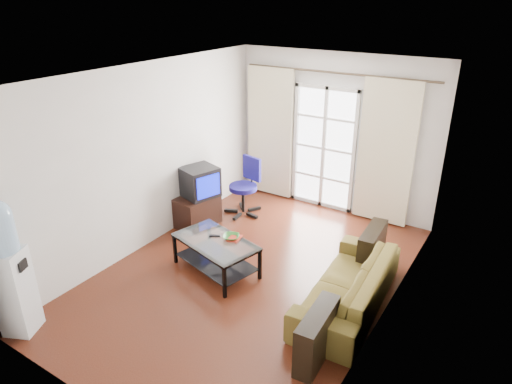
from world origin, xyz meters
TOP-DOWN VIEW (x-y plane):
  - floor at (0.00, 0.00)m, footprint 5.20×5.20m
  - ceiling at (0.00, 0.00)m, footprint 5.20×5.20m
  - wall_back at (0.00, 2.60)m, footprint 3.60×0.02m
  - wall_front at (0.00, -2.60)m, footprint 3.60×0.02m
  - wall_left at (-1.80, 0.00)m, footprint 0.02×5.20m
  - wall_right at (1.80, 0.00)m, footprint 0.02×5.20m
  - french_door at (-0.15, 2.54)m, footprint 1.16×0.06m
  - curtain_rod at (0.00, 2.50)m, footprint 3.30×0.04m
  - curtain_left at (-1.20, 2.48)m, footprint 0.90×0.07m
  - curtain_right at (0.95, 2.48)m, footprint 0.90×0.07m
  - radiator at (0.80, 2.50)m, footprint 0.64×0.12m
  - sofa at (1.37, 0.07)m, footprint 2.11×1.03m
  - coffee_table at (-0.45, -0.19)m, footprint 1.30×0.94m
  - bowl at (-0.31, -0.03)m, footprint 0.39×0.39m
  - book at (-0.34, -0.02)m, footprint 0.24×0.27m
  - remote at (-0.54, -0.10)m, footprint 0.16×0.11m
  - tv_stand at (-1.54, 0.73)m, footprint 0.55×0.75m
  - crt_tv at (-1.54, 0.82)m, footprint 0.64×0.65m
  - task_chair at (-1.13, 1.53)m, footprint 0.80×0.80m
  - water_cooler at (-1.60, -2.35)m, footprint 0.44×0.44m

SIDE VIEW (x-z plane):
  - floor at x=0.00m, z-range 0.00..0.00m
  - tv_stand at x=-1.54m, z-range 0.00..0.51m
  - task_chair at x=-1.13m, z-range -0.20..0.79m
  - sofa at x=1.37m, z-range 0.00..0.59m
  - coffee_table at x=-0.45m, z-range 0.07..0.54m
  - radiator at x=0.80m, z-range 0.01..0.65m
  - remote at x=-0.54m, z-range 0.47..0.49m
  - book at x=-0.34m, z-range 0.47..0.49m
  - bowl at x=-0.31m, z-range 0.47..0.53m
  - crt_tv at x=-1.54m, z-range 0.51..0.99m
  - water_cooler at x=-1.60m, z-range 0.04..1.67m
  - french_door at x=-0.15m, z-range 0.00..2.15m
  - curtain_left at x=-1.20m, z-range 0.02..2.38m
  - curtain_right at x=0.95m, z-range 0.02..2.38m
  - wall_back at x=0.00m, z-range 0.00..2.70m
  - wall_front at x=0.00m, z-range 0.00..2.70m
  - wall_left at x=-1.80m, z-range 0.00..2.70m
  - wall_right at x=1.80m, z-range 0.00..2.70m
  - curtain_rod at x=0.00m, z-range 2.36..2.40m
  - ceiling at x=0.00m, z-range 2.70..2.70m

